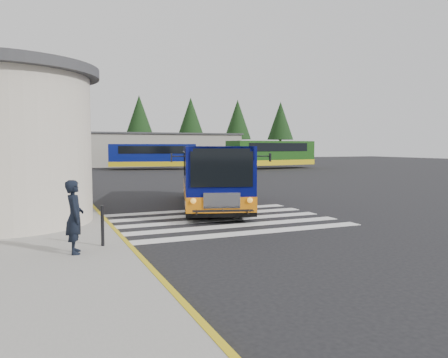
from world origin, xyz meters
name	(u,v)px	position (x,y,z in m)	size (l,w,h in m)	color
ground	(220,216)	(0.00, 0.00, 0.00)	(140.00, 140.00, 0.00)	black
curb_strip	(91,206)	(-4.05, 4.00, 0.08)	(0.12, 34.00, 0.16)	gold
crosswalk	(215,220)	(-0.50, -0.80, 0.01)	(8.00, 5.35, 0.01)	silver
depot_building	(138,149)	(6.00, 42.00, 2.11)	(26.40, 8.40, 4.20)	gray
tree_line	(128,117)	(6.29, 50.00, 6.77)	(58.40, 4.40, 10.00)	black
transit_bus	(212,178)	(0.65, 2.34, 1.21)	(5.15, 9.22, 2.53)	#060B50
pedestrian_a	(75,217)	(-5.32, -4.38, 0.97)	(0.60, 0.39, 1.65)	black
bollard	(102,226)	(-4.65, -3.87, 0.64)	(0.08, 0.08, 0.98)	black
far_bus_a	(153,155)	(5.45, 31.92, 1.54)	(9.51, 4.53, 2.37)	#07115B
far_bus_b	(271,153)	(18.15, 28.47, 1.73)	(10.65, 4.31, 2.67)	#194412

